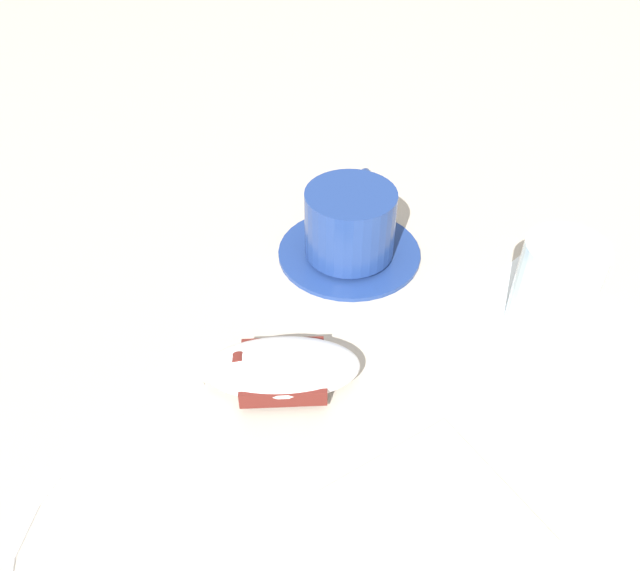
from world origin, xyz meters
TOP-DOWN VIEW (x-y plane):
  - ground_plane at (0.00, 0.00)m, footprint 3.00×3.00m
  - saucer at (0.09, -0.01)m, footprint 0.14×0.14m
  - coffee_cup at (0.09, -0.01)m, footprint 0.09×0.10m
  - computer_mouse at (-0.01, 0.13)m, footprint 0.11×0.13m
  - mouse_cable at (0.01, 0.28)m, footprint 0.10×0.18m
  - napkin_under_glass at (-0.08, -0.09)m, footprint 0.15×0.15m
  - drinking_glass at (-0.08, -0.08)m, footprint 0.06×0.06m
  - napkin_spare at (-0.16, 0.11)m, footprint 0.12×0.12m

SIDE VIEW (x-z plane):
  - ground_plane at x=0.00m, z-range 0.00..0.00m
  - napkin_under_glass at x=-0.08m, z-range 0.00..0.00m
  - napkin_spare at x=-0.16m, z-range 0.00..0.00m
  - mouse_cable at x=0.01m, z-range 0.00..0.00m
  - saucer at x=0.09m, z-range 0.00..0.01m
  - computer_mouse at x=-0.01m, z-range 0.00..0.03m
  - coffee_cup at x=0.09m, z-range 0.01..0.07m
  - drinking_glass at x=-0.08m, z-range 0.00..0.09m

